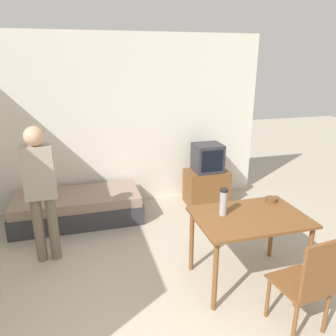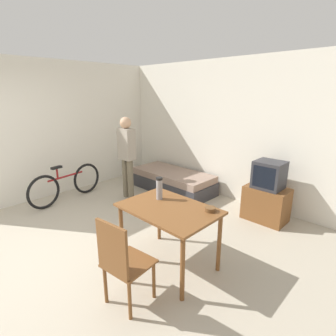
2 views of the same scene
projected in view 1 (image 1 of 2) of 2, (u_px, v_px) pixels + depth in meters
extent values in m
cube|color=silver|center=(103.00, 123.00, 5.11)|extent=(5.20, 0.06, 2.70)
cube|color=#333338|center=(78.00, 211.00, 4.90)|extent=(1.85, 0.83, 0.28)
cube|color=gray|center=(77.00, 198.00, 4.83)|extent=(1.80, 0.81, 0.14)
cube|color=brown|center=(206.00, 187.00, 5.43)|extent=(0.68, 0.46, 0.57)
cube|color=#2D2D33|center=(207.00, 158.00, 5.27)|extent=(0.44, 0.41, 0.45)
cube|color=black|center=(212.00, 161.00, 5.09)|extent=(0.36, 0.01, 0.35)
cube|color=brown|center=(250.00, 217.00, 3.37)|extent=(1.14, 0.78, 0.03)
cylinder|color=brown|center=(215.00, 277.00, 3.07)|extent=(0.05, 0.05, 0.75)
cylinder|color=brown|center=(308.00, 260.00, 3.33)|extent=(0.05, 0.05, 0.75)
cylinder|color=brown|center=(192.00, 241.00, 3.67)|extent=(0.05, 0.05, 0.75)
cylinder|color=brown|center=(272.00, 229.00, 3.93)|extent=(0.05, 0.05, 0.75)
cube|color=brown|center=(299.00, 284.00, 2.87)|extent=(0.47, 0.47, 0.02)
cube|color=brown|center=(322.00, 271.00, 2.61)|extent=(0.39, 0.08, 0.51)
cylinder|color=brown|center=(297.00, 288.00, 3.15)|extent=(0.04, 0.04, 0.43)
cylinder|color=brown|center=(268.00, 297.00, 3.03)|extent=(0.04, 0.04, 0.43)
cylinder|color=brown|center=(326.00, 312.00, 2.85)|extent=(0.04, 0.04, 0.43)
cylinder|color=brown|center=(295.00, 324.00, 2.72)|extent=(0.04, 0.04, 0.43)
cylinder|color=#6B604C|center=(39.00, 230.00, 3.84)|extent=(0.12, 0.12, 0.81)
cylinder|color=#6B604C|center=(53.00, 228.00, 3.88)|extent=(0.12, 0.12, 0.81)
cube|color=#9E9384|center=(39.00, 172.00, 3.64)|extent=(0.34, 0.20, 0.61)
sphere|color=tan|center=(34.00, 136.00, 3.51)|extent=(0.22, 0.22, 0.22)
cylinder|color=#99999E|center=(223.00, 202.00, 3.35)|extent=(0.08, 0.08, 0.29)
cylinder|color=black|center=(224.00, 190.00, 3.31)|extent=(0.08, 0.08, 0.03)
cylinder|color=brown|center=(271.00, 199.00, 3.70)|extent=(0.12, 0.12, 0.05)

